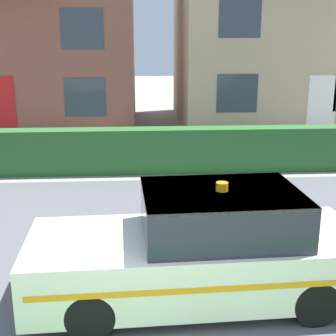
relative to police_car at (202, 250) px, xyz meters
name	(u,v)px	position (x,y,z in m)	size (l,w,h in m)	color
road_strip	(145,234)	(-0.70, 2.14, -0.69)	(28.00, 6.41, 0.01)	#5B5B60
garden_hedge	(167,150)	(-0.08, 6.11, -0.13)	(9.82, 0.59, 1.13)	#2D662D
police_car	(202,250)	(0.00, 0.00, 0.00)	(4.31, 1.79, 1.58)	black
house_left	(37,30)	(-4.60, 13.57, 2.92)	(7.76, 6.13, 7.09)	brown
house_right	(273,25)	(4.63, 13.62, 3.11)	(7.79, 6.87, 7.47)	tan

